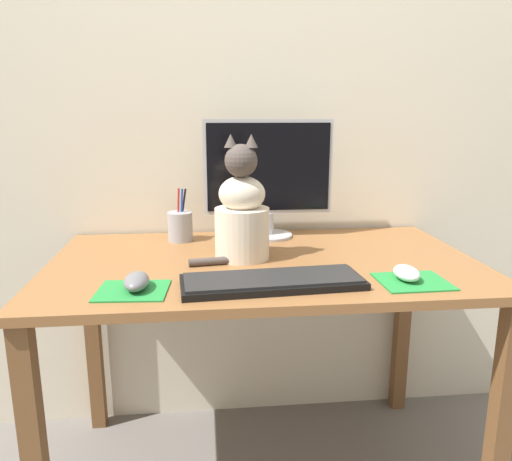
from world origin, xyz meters
name	(u,v)px	position (x,y,z in m)	size (l,w,h in m)	color
wall_back	(250,90)	(0.00, 0.40, 1.25)	(7.00, 0.04, 2.50)	beige
desk	(263,291)	(0.00, 0.00, 0.65)	(1.27, 0.75, 0.74)	brown
monitor	(268,175)	(0.05, 0.28, 0.97)	(0.45, 0.17, 0.41)	#B2B2B7
keyboard	(272,281)	(-0.01, -0.23, 0.76)	(0.47, 0.19, 0.02)	black
mousepad_left	(133,291)	(-0.35, -0.24, 0.75)	(0.18, 0.16, 0.00)	#238438
mousepad_right	(413,281)	(0.36, -0.24, 0.75)	(0.18, 0.16, 0.00)	#238438
computer_mouse_left	(137,281)	(-0.34, -0.23, 0.77)	(0.06, 0.11, 0.04)	slate
computer_mouse_right	(406,273)	(0.35, -0.23, 0.77)	(0.06, 0.10, 0.04)	white
cat	(242,214)	(-0.06, 0.02, 0.88)	(0.26, 0.19, 0.37)	beige
pen_cup	(180,226)	(-0.26, 0.25, 0.80)	(0.08, 0.08, 0.18)	#99999E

